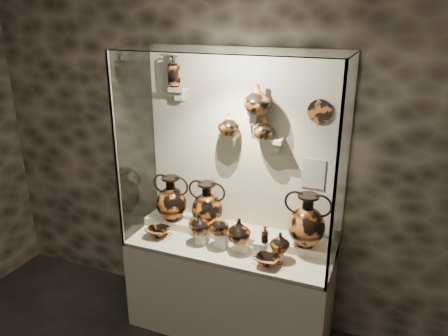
# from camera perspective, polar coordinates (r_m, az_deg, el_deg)

# --- Properties ---
(wall_back) EXTENTS (5.00, 0.02, 3.20)m
(wall_back) POSITION_cam_1_polar(r_m,az_deg,el_deg) (3.64, 2.62, 2.90)
(wall_back) COLOR #2B231B
(wall_back) RESTS_ON ground
(plinth) EXTENTS (1.70, 0.60, 0.80)m
(plinth) POSITION_cam_1_polar(r_m,az_deg,el_deg) (3.90, 0.69, -15.55)
(plinth) COLOR #C2B69C
(plinth) RESTS_ON floor
(front_tier) EXTENTS (1.68, 0.58, 0.03)m
(front_tier) POSITION_cam_1_polar(r_m,az_deg,el_deg) (3.67, 0.72, -10.27)
(front_tier) COLOR beige
(front_tier) RESTS_ON plinth
(rear_tier) EXTENTS (1.70, 0.25, 0.10)m
(rear_tier) POSITION_cam_1_polar(r_m,az_deg,el_deg) (3.80, 1.70, -8.58)
(rear_tier) COLOR beige
(rear_tier) RESTS_ON plinth
(back_panel) EXTENTS (1.70, 0.03, 1.60)m
(back_panel) POSITION_cam_1_polar(r_m,az_deg,el_deg) (3.63, 2.60, 2.88)
(back_panel) COLOR #C2B69C
(back_panel) RESTS_ON plinth
(glass_front) EXTENTS (1.70, 0.01, 1.60)m
(glass_front) POSITION_cam_1_polar(r_m,az_deg,el_deg) (3.09, -1.23, -0.18)
(glass_front) COLOR white
(glass_front) RESTS_ON plinth
(glass_left) EXTENTS (0.01, 0.60, 1.60)m
(glass_left) POSITION_cam_1_polar(r_m,az_deg,el_deg) (3.73, -11.44, 2.95)
(glass_left) COLOR white
(glass_left) RESTS_ON plinth
(glass_right) EXTENTS (0.01, 0.60, 1.60)m
(glass_right) POSITION_cam_1_polar(r_m,az_deg,el_deg) (3.16, 15.22, -0.46)
(glass_right) COLOR white
(glass_right) RESTS_ON plinth
(glass_top) EXTENTS (1.70, 0.60, 0.01)m
(glass_top) POSITION_cam_1_polar(r_m,az_deg,el_deg) (3.19, 0.85, 15.12)
(glass_top) COLOR white
(glass_top) RESTS_ON back_panel
(frame_post_left) EXTENTS (0.02, 0.02, 1.60)m
(frame_post_left) POSITION_cam_1_polar(r_m,az_deg,el_deg) (3.50, -13.93, 1.63)
(frame_post_left) COLOR gray
(frame_post_left) RESTS_ON plinth
(frame_post_right) EXTENTS (0.02, 0.02, 1.60)m
(frame_post_right) POSITION_cam_1_polar(r_m,az_deg,el_deg) (2.89, 14.32, -2.30)
(frame_post_right) COLOR gray
(frame_post_right) RESTS_ON plinth
(pedestal_a) EXTENTS (0.09, 0.09, 0.10)m
(pedestal_a) POSITION_cam_1_polar(r_m,az_deg,el_deg) (3.68, -2.79, -9.09)
(pedestal_a) COLOR silver
(pedestal_a) RESTS_ON front_tier
(pedestal_b) EXTENTS (0.09, 0.09, 0.13)m
(pedestal_b) POSITION_cam_1_polar(r_m,az_deg,el_deg) (3.61, -0.32, -9.39)
(pedestal_b) COLOR silver
(pedestal_b) RESTS_ON front_tier
(pedestal_c) EXTENTS (0.09, 0.09, 0.09)m
(pedestal_c) POSITION_cam_1_polar(r_m,az_deg,el_deg) (3.57, 2.25, -10.17)
(pedestal_c) COLOR silver
(pedestal_c) RESTS_ON front_tier
(pedestal_d) EXTENTS (0.09, 0.09, 0.12)m
(pedestal_d) POSITION_cam_1_polar(r_m,az_deg,el_deg) (3.52, 4.74, -10.42)
(pedestal_d) COLOR silver
(pedestal_d) RESTS_ON front_tier
(pedestal_e) EXTENTS (0.09, 0.09, 0.08)m
(pedestal_e) POSITION_cam_1_polar(r_m,az_deg,el_deg) (3.49, 6.96, -11.10)
(pedestal_e) COLOR silver
(pedestal_e) RESTS_ON front_tier
(bracket_ul) EXTENTS (0.14, 0.12, 0.04)m
(bracket_ul) POSITION_cam_1_polar(r_m,az_deg,el_deg) (3.68, -5.92, 10.22)
(bracket_ul) COLOR #C2B69C
(bracket_ul) RESTS_ON back_panel
(bracket_ca) EXTENTS (0.14, 0.12, 0.04)m
(bracket_ca) POSITION_cam_1_polar(r_m,az_deg,el_deg) (3.57, 0.70, 4.27)
(bracket_ca) COLOR #C2B69C
(bracket_ca) RESTS_ON back_panel
(bracket_cb) EXTENTS (0.10, 0.12, 0.04)m
(bracket_cb) POSITION_cam_1_polar(r_m,az_deg,el_deg) (3.45, 3.83, 7.12)
(bracket_cb) COLOR #C2B69C
(bracket_cb) RESTS_ON back_panel
(bracket_cc) EXTENTS (0.14, 0.12, 0.04)m
(bracket_cc) POSITION_cam_1_polar(r_m,az_deg,el_deg) (3.45, 6.59, 3.60)
(bracket_cc) COLOR #C2B69C
(bracket_cc) RESTS_ON back_panel
(amphora_left) EXTENTS (0.40, 0.40, 0.41)m
(amphora_left) POSITION_cam_1_polar(r_m,az_deg,el_deg) (3.88, -6.89, -3.94)
(amphora_left) COLOR #B15722
(amphora_left) RESTS_ON rear_tier
(amphora_mid) EXTENTS (0.43, 0.43, 0.40)m
(amphora_mid) POSITION_cam_1_polar(r_m,az_deg,el_deg) (3.74, -2.23, -4.79)
(amphora_mid) COLOR #A0531C
(amphora_mid) RESTS_ON rear_tier
(amphora_right) EXTENTS (0.45, 0.45, 0.44)m
(amphora_right) POSITION_cam_1_polar(r_m,az_deg,el_deg) (3.48, 10.77, -6.74)
(amphora_right) COLOR #B15722
(amphora_right) RESTS_ON rear_tier
(jug_a) EXTENTS (0.17, 0.17, 0.18)m
(jug_a) POSITION_cam_1_polar(r_m,az_deg,el_deg) (3.61, -3.22, -7.22)
(jug_a) COLOR #B15722
(jug_a) RESTS_ON pedestal_a
(jug_b) EXTENTS (0.21, 0.21, 0.18)m
(jug_b) POSITION_cam_1_polar(r_m,az_deg,el_deg) (3.53, -0.71, -7.28)
(jug_b) COLOR #A0531C
(jug_b) RESTS_ON pedestal_b
(jug_c) EXTENTS (0.25, 0.25, 0.20)m
(jug_c) POSITION_cam_1_polar(r_m,az_deg,el_deg) (3.49, 1.96, -8.15)
(jug_c) COLOR #B15722
(jug_c) RESTS_ON pedestal_c
(jug_e) EXTENTS (0.20, 0.20, 0.16)m
(jug_e) POSITION_cam_1_polar(r_m,az_deg,el_deg) (3.42, 7.34, -9.56)
(jug_e) COLOR #B15722
(jug_e) RESTS_ON pedestal_e
(lekythos_small) EXTENTS (0.07, 0.07, 0.15)m
(lekythos_small) POSITION_cam_1_polar(r_m,az_deg,el_deg) (3.44, 5.37, -8.54)
(lekythos_small) COLOR #A0531C
(lekythos_small) RESTS_ON pedestal_d
(kylix_left) EXTENTS (0.26, 0.23, 0.10)m
(kylix_left) POSITION_cam_1_polar(r_m,az_deg,el_deg) (3.81, -8.61, -8.22)
(kylix_left) COLOR #A0531C
(kylix_left) RESTS_ON front_tier
(kylix_right) EXTENTS (0.26, 0.24, 0.09)m
(kylix_right) POSITION_cam_1_polar(r_m,az_deg,el_deg) (3.40, 5.67, -11.90)
(kylix_right) COLOR #B15722
(kylix_right) RESTS_ON front_tier
(lekythos_tall) EXTENTS (0.14, 0.14, 0.28)m
(lekythos_tall) POSITION_cam_1_polar(r_m,az_deg,el_deg) (3.66, -6.53, 12.68)
(lekythos_tall) COLOR #B15722
(lekythos_tall) RESTS_ON bracket_ul
(ovoid_vase_a) EXTENTS (0.22, 0.22, 0.18)m
(ovoid_vase_a) POSITION_cam_1_polar(r_m,az_deg,el_deg) (3.51, 0.60, 5.80)
(ovoid_vase_a) COLOR #A0531C
(ovoid_vase_a) RESTS_ON bracket_ca
(ovoid_vase_b) EXTENTS (0.28, 0.28, 0.22)m
(ovoid_vase_b) POSITION_cam_1_polar(r_m,az_deg,el_deg) (3.36, 4.35, 8.99)
(ovoid_vase_b) COLOR #A0531C
(ovoid_vase_b) RESTS_ON bracket_cb
(ovoid_vase_c) EXTENTS (0.21, 0.21, 0.17)m
(ovoid_vase_c) POSITION_cam_1_polar(r_m,az_deg,el_deg) (3.42, 5.15, 5.30)
(ovoid_vase_c) COLOR #A0531C
(ovoid_vase_c) RESTS_ON bracket_cc
(wall_plate) EXTENTS (0.18, 0.02, 0.18)m
(wall_plate) POSITION_cam_1_polar(r_m,az_deg,el_deg) (3.37, 12.39, 7.24)
(wall_plate) COLOR #98471E
(wall_plate) RESTS_ON back_panel
(info_placard) EXTENTS (0.18, 0.01, 0.24)m
(info_placard) POSITION_cam_1_polar(r_m,az_deg,el_deg) (3.52, 11.60, -0.73)
(info_placard) COLOR beige
(info_placard) RESTS_ON back_panel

